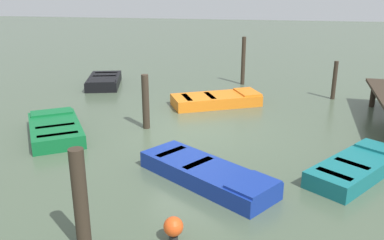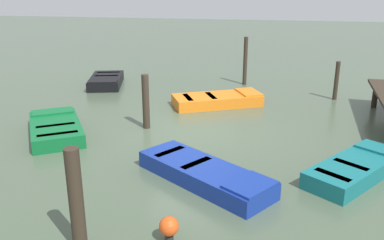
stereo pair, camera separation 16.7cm
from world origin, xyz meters
name	(u,v)px [view 1 (the left image)]	position (x,y,z in m)	size (l,w,h in m)	color
ground_plane	(192,131)	(0.00, 0.00, 0.00)	(80.00, 80.00, 0.00)	#475642
rowboat_orange	(217,100)	(-2.92, 0.44, 0.22)	(2.58, 3.49, 0.46)	orange
rowboat_teal	(356,167)	(2.43, 4.42, 0.22)	(2.99, 2.65, 0.46)	#14666B
rowboat_blue	(207,174)	(3.38, 0.95, 0.22)	(2.94, 3.49, 0.46)	navy
rowboat_green	(55,129)	(1.16, -3.99, 0.22)	(3.15, 2.71, 0.46)	#0F602D
rowboat_black	(104,81)	(-5.10, -4.89, 0.22)	(2.91, 1.97, 0.46)	black
mooring_piling_center	(334,80)	(-4.59, 4.88, 0.76)	(0.17, 0.17, 1.52)	#33281E
mooring_piling_far_right	(243,61)	(-6.45, 1.20, 1.07)	(0.18, 0.18, 2.14)	#33281E
mooring_piling_mid_right	(80,200)	(6.22, -0.82, 0.94)	(0.25, 0.25, 1.87)	#33281E
mooring_piling_far_left	(146,102)	(0.01, -1.47, 0.87)	(0.22, 0.22, 1.73)	#33281E
marker_buoy	(173,227)	(5.76, 0.67, 0.29)	(0.36, 0.36, 0.48)	#262626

